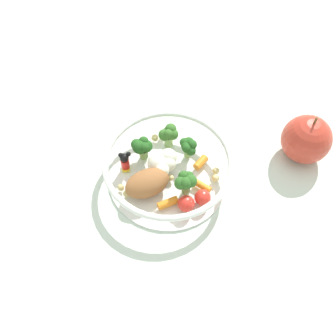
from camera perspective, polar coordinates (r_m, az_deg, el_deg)
ground_plane at (r=0.61m, az=0.41°, el=-2.19°), size 2.40×2.40×0.00m
food_container at (r=0.59m, az=-0.31°, el=-0.00°), size 0.20×0.20×0.06m
loose_apple at (r=0.65m, az=20.08°, el=4.07°), size 0.08×0.08×0.09m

